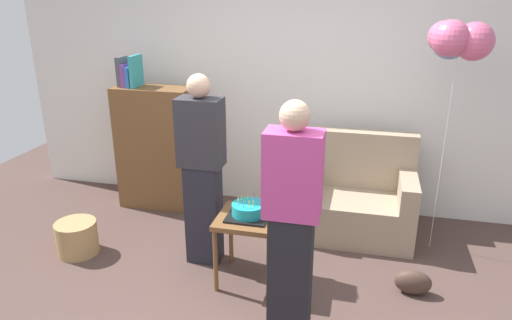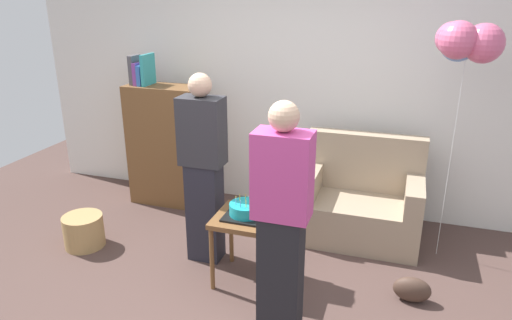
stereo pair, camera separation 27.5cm
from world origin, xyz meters
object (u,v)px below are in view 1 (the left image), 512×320
(couch, at_px, (354,199))
(bookshelf, at_px, (156,146))
(birthday_cake, at_px, (248,210))
(person_holding_cake, at_px, (292,222))
(person_blowing_candles, at_px, (202,171))
(wicker_basket, at_px, (77,238))
(side_table, at_px, (249,226))
(handbag, at_px, (413,282))
(balloon_bunch, at_px, (456,40))

(couch, xyz_separation_m, bookshelf, (-2.10, 0.14, 0.33))
(birthday_cake, xyz_separation_m, person_holding_cake, (0.42, -0.51, 0.21))
(couch, distance_m, person_blowing_candles, 1.55)
(wicker_basket, bearing_deg, side_table, -1.29)
(person_holding_cake, bearing_deg, side_table, -25.42)
(person_blowing_candles, relative_size, handbag, 5.82)
(person_holding_cake, distance_m, handbag, 1.29)
(bookshelf, height_order, handbag, bookshelf)
(couch, bearing_deg, handbag, -61.04)
(bookshelf, relative_size, handbag, 5.77)
(person_holding_cake, bearing_deg, handbag, -119.27)
(wicker_basket, xyz_separation_m, balloon_bunch, (3.07, 0.84, 1.71))
(bookshelf, bearing_deg, birthday_cake, -41.50)
(side_table, xyz_separation_m, person_blowing_candles, (-0.45, 0.21, 0.35))
(bookshelf, relative_size, balloon_bunch, 0.80)
(person_holding_cake, height_order, wicker_basket, person_holding_cake)
(wicker_basket, bearing_deg, bookshelf, 76.04)
(person_blowing_candles, relative_size, wicker_basket, 4.53)
(person_blowing_candles, height_order, handbag, person_blowing_candles)
(person_holding_cake, relative_size, wicker_basket, 4.53)
(bookshelf, height_order, wicker_basket, bookshelf)
(wicker_basket, height_order, balloon_bunch, balloon_bunch)
(birthday_cake, relative_size, handbag, 1.14)
(couch, xyz_separation_m, birthday_cake, (-0.78, -1.02, 0.28))
(handbag, xyz_separation_m, balloon_bunch, (0.18, 0.76, 1.76))
(wicker_basket, xyz_separation_m, handbag, (2.88, 0.08, -0.05))
(side_table, xyz_separation_m, person_holding_cake, (0.42, -0.51, 0.35))
(couch, relative_size, handbag, 3.93)
(side_table, xyz_separation_m, handbag, (1.29, 0.11, -0.39))
(person_holding_cake, bearing_deg, birthday_cake, -25.42)
(person_holding_cake, xyz_separation_m, wicker_basket, (-2.01, 0.55, -0.68))
(handbag, height_order, balloon_bunch, balloon_bunch)
(balloon_bunch, bearing_deg, couch, 167.63)
(bookshelf, height_order, person_holding_cake, person_holding_cake)
(wicker_basket, relative_size, balloon_bunch, 0.18)
(bookshelf, relative_size, side_table, 2.83)
(handbag, bearing_deg, couch, 118.96)
(bookshelf, height_order, person_blowing_candles, person_blowing_candles)
(wicker_basket, distance_m, handbag, 2.88)
(handbag, distance_m, balloon_bunch, 1.93)
(balloon_bunch, bearing_deg, side_table, -149.34)
(bookshelf, height_order, birthday_cake, bookshelf)
(person_blowing_candles, relative_size, balloon_bunch, 0.81)
(person_blowing_candles, xyz_separation_m, balloon_bunch, (1.92, 0.66, 1.03))
(birthday_cake, distance_m, wicker_basket, 1.66)
(birthday_cake, bearing_deg, wicker_basket, 178.71)
(side_table, bearing_deg, handbag, 4.98)
(bookshelf, bearing_deg, wicker_basket, -103.96)
(wicker_basket, bearing_deg, balloon_bunch, 15.26)
(birthday_cake, xyz_separation_m, wicker_basket, (-1.59, 0.04, -0.47))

